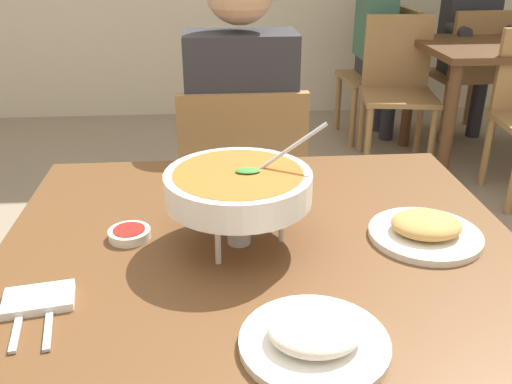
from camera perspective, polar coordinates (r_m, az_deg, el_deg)
The scene contains 16 objects.
dining_table_main at distance 1.24m, azimuth 0.56°, elevation -9.68°, with size 1.10×0.99×0.75m.
chair_diner_main at distance 1.99m, azimuth -1.45°, elevation -0.08°, with size 0.44×0.44×0.90m.
diner_main at distance 1.93m, azimuth -1.58°, elevation 6.70°, with size 0.40×0.45×1.31m.
curry_bowl at distance 1.13m, azimuth -1.82°, elevation 0.51°, with size 0.33×0.30×0.26m.
rice_plate at distance 0.91m, azimuth 6.00°, elevation -14.50°, with size 0.24×0.24×0.06m.
appetizer_plate at distance 1.25m, azimuth 16.96°, elevation -3.71°, with size 0.24×0.24×0.06m.
sauce_dish at distance 1.23m, azimuth -12.82°, elevation -4.16°, with size 0.09×0.09×0.02m.
napkin_folded at distance 1.07m, azimuth -21.33°, elevation -10.20°, with size 0.12×0.08×0.02m, color white.
fork_utensil at distance 1.04m, azimuth -23.08°, elevation -11.91°, with size 0.01×0.17×0.01m, color silver.
spoon_utensil at distance 1.03m, azimuth -20.39°, elevation -11.99°, with size 0.01×0.17×0.01m, color silver.
dining_table_far at distance 3.79m, azimuth 23.94°, elevation 11.67°, with size 1.00×0.80×0.75m.
chair_bg_left at distance 4.09m, azimuth 13.31°, elevation 12.38°, with size 0.47×0.47×0.90m.
chair_bg_middle at distance 4.23m, azimuth 21.06°, elevation 11.80°, with size 0.47×0.47×0.90m.
chair_bg_corner at distance 3.68m, azimuth 14.26°, elevation 10.93°, with size 0.50×0.50×0.90m.
patron_bg_left at distance 4.07m, azimuth 12.58°, elevation 15.77°, with size 0.45×0.40×1.31m.
patron_bg_middle at distance 4.28m, azimuth 21.08°, elevation 15.19°, with size 0.40×0.45×1.31m.
Camera 1 is at (-0.09, -1.02, 1.35)m, focal length 39.10 mm.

